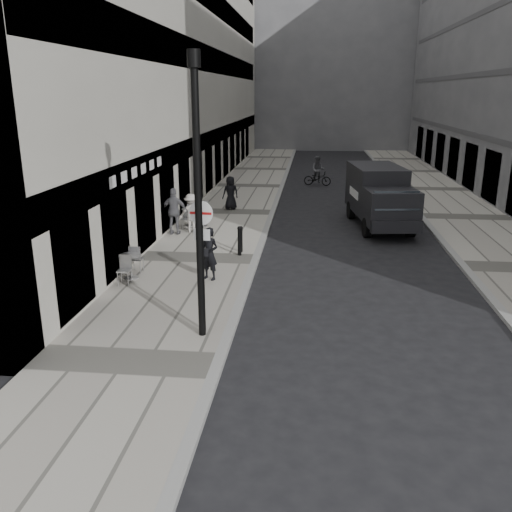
{
  "coord_description": "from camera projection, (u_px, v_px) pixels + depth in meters",
  "views": [
    {
      "loc": [
        1.91,
        -7.42,
        5.65
      ],
      "look_at": [
        0.44,
        6.51,
        1.4
      ],
      "focal_mm": 38.0,
      "sensor_mm": 36.0,
      "label": 1
    }
  ],
  "objects": [
    {
      "name": "bollard_far",
      "position": [
        241.0,
        240.0,
        19.41
      ],
      "size": [
        0.12,
        0.12,
        0.89
      ],
      "primitive_type": "cylinder",
      "color": "black",
      "rests_on": "sidewalk"
    },
    {
      "name": "walking_man",
      "position": [
        209.0,
        254.0,
        16.47
      ],
      "size": [
        0.7,
        0.59,
        1.62
      ],
      "primitive_type": "imported",
      "rotation": [
        0.0,
        0.0,
        -0.42
      ],
      "color": "black",
      "rests_on": "sidewalk"
    },
    {
      "name": "cyclist",
      "position": [
        318.0,
        174.0,
        33.99
      ],
      "size": [
        1.77,
        0.85,
        1.84
      ],
      "rotation": [
        0.0,
        0.0,
        -0.16
      ],
      "color": "black",
      "rests_on": "ground"
    },
    {
      "name": "cafe_table_near",
      "position": [
        189.0,
        216.0,
        23.24
      ],
      "size": [
        0.67,
        1.51,
        0.86
      ],
      "color": "silver",
      "rests_on": "sidewalk"
    },
    {
      "name": "cafe_table_far",
      "position": [
        201.0,
        215.0,
        23.14
      ],
      "size": [
        0.78,
        1.76,
        1.0
      ],
      "color": "#ADADAF",
      "rests_on": "sidewalk"
    },
    {
      "name": "far_sidewalk",
      "position": [
        465.0,
        218.0,
        25.1
      ],
      "size": [
        4.0,
        60.0,
        0.12
      ],
      "primitive_type": "cube",
      "color": "#AAA79A",
      "rests_on": "ground"
    },
    {
      "name": "pedestrian_b",
      "position": [
        191.0,
        213.0,
        22.1
      ],
      "size": [
        1.11,
        0.76,
        1.59
      ],
      "primitive_type": "imported",
      "rotation": [
        0.0,
        0.0,
        3.31
      ],
      "color": "#BCB6AE",
      "rests_on": "sidewalk"
    },
    {
      "name": "pedestrian_a",
      "position": [
        174.0,
        211.0,
        21.74
      ],
      "size": [
        1.11,
        0.49,
        1.88
      ],
      "primitive_type": "imported",
      "rotation": [
        0.0,
        0.0,
        3.17
      ],
      "color": "#5C5C61",
      "rests_on": "sidewalk"
    },
    {
      "name": "panel_van",
      "position": [
        379.0,
        194.0,
        23.37
      ],
      "size": [
        2.68,
        5.65,
        2.56
      ],
      "rotation": [
        0.0,
        0.0,
        0.13
      ],
      "color": "black",
      "rests_on": "ground"
    },
    {
      "name": "building_left",
      "position": [
        175.0,
        29.0,
        30.2
      ],
      "size": [
        4.0,
        45.0,
        18.0
      ],
      "primitive_type": "cube",
      "color": "beige",
      "rests_on": "ground"
    },
    {
      "name": "building_far",
      "position": [
        314.0,
        41.0,
        58.85
      ],
      "size": [
        24.0,
        16.0,
        22.0
      ],
      "primitive_type": "cube",
      "color": "slate",
      "rests_on": "ground"
    },
    {
      "name": "ground",
      "position": [
        188.0,
        451.0,
        8.89
      ],
      "size": [
        120.0,
        120.0,
        0.0
      ],
      "primitive_type": "plane",
      "color": "black",
      "rests_on": "ground"
    },
    {
      "name": "cafe_table_mid",
      "position": [
        131.0,
        264.0,
        16.65
      ],
      "size": [
        0.69,
        1.56,
        0.89
      ],
      "color": "#B8B8BA",
      "rests_on": "sidewalk"
    },
    {
      "name": "sign_post",
      "position": [
        202.0,
        247.0,
        12.5
      ],
      "size": [
        0.56,
        0.12,
        3.28
      ],
      "rotation": [
        0.0,
        0.0,
        -0.1
      ],
      "color": "black",
      "rests_on": "sidewalk"
    },
    {
      "name": "pedestrian_c",
      "position": [
        230.0,
        193.0,
        26.46
      ],
      "size": [
        0.94,
        0.83,
        1.62
      ],
      "primitive_type": "imported",
      "rotation": [
        0.0,
        0.0,
        3.63
      ],
      "color": "black",
      "rests_on": "sidewalk"
    },
    {
      "name": "sidewalk",
      "position": [
        231.0,
        213.0,
        26.21
      ],
      "size": [
        4.0,
        60.0,
        0.12
      ],
      "primitive_type": "cube",
      "color": "#AAA79A",
      "rests_on": "ground"
    },
    {
      "name": "bollard_near",
      "position": [
        239.0,
        242.0,
        19.02
      ],
      "size": [
        0.13,
        0.13,
        0.98
      ],
      "primitive_type": "cylinder",
      "color": "black",
      "rests_on": "sidewalk"
    },
    {
      "name": "lamppost",
      "position": [
        198.0,
        187.0,
        11.86
      ],
      "size": [
        0.29,
        0.29,
        6.37
      ],
      "color": "black",
      "rests_on": "sidewalk"
    }
  ]
}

